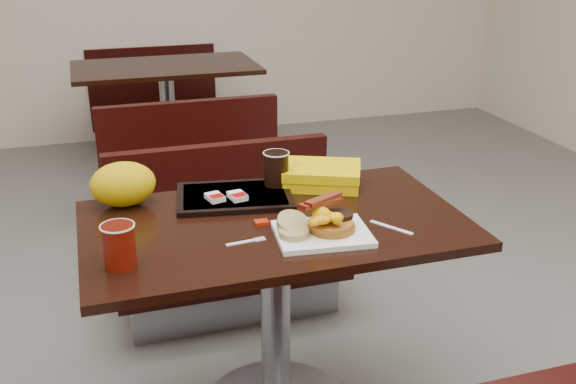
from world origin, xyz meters
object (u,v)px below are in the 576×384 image
object	(u,v)px
platter	(322,234)
fork	(240,243)
table_near	(276,322)
bench_far_n	(156,98)
bench_near_n	(230,239)
tray	(235,197)
table_far	(169,120)
coffee_cup_near	(119,246)
knife	(391,227)
paper_bag	(123,184)
hashbrown_sleeve_right	(237,196)
pancake_stack	(332,225)
coffee_cup_far	(276,169)
bench_far_s	(185,153)
hashbrown_sleeve_left	(215,197)
clamshell	(322,175)

from	to	relation	value
platter	fork	bearing A→B (deg)	179.64
table_near	bench_far_n	size ratio (longest dim) A/B	1.20
bench_near_n	tray	bearing A→B (deg)	-99.40
table_near	table_far	xyz separation A→B (m)	(0.00, 2.60, 0.00)
table_near	coffee_cup_near	size ratio (longest dim) A/B	9.73
table_near	coffee_cup_near	bearing A→B (deg)	-161.42
platter	knife	xyz separation A→B (m)	(0.22, -0.01, -0.01)
knife	paper_bag	xyz separation A→B (m)	(-0.77, 0.43, 0.07)
hashbrown_sleeve_right	platter	bearing A→B (deg)	-69.75
platter	knife	distance (m)	0.22
table_near	tray	xyz separation A→B (m)	(-0.08, 0.21, 0.38)
pancake_stack	hashbrown_sleeve_right	size ratio (longest dim) A/B	2.06
platter	coffee_cup_far	xyz separation A→B (m)	(-0.02, 0.41, 0.07)
bench_far_s	pancake_stack	world-z (taller)	pancake_stack
table_near	pancake_stack	xyz separation A→B (m)	(0.14, -0.15, 0.41)
bench_far_n	coffee_cup_near	size ratio (longest dim) A/B	8.11
coffee_cup_near	knife	xyz separation A→B (m)	(0.82, 0.00, -0.06)
table_far	tray	size ratio (longest dim) A/B	3.10
tray	hashbrown_sleeve_right	xyz separation A→B (m)	(0.00, -0.04, 0.02)
coffee_cup_far	paper_bag	size ratio (longest dim) A/B	0.55
table_far	pancake_stack	world-z (taller)	pancake_stack
pancake_stack	coffee_cup_near	world-z (taller)	coffee_cup_near
table_far	bench_far_s	distance (m)	0.70
tray	bench_far_n	bearing A→B (deg)	97.69
bench_near_n	bench_far_n	distance (m)	2.60
knife	hashbrown_sleeve_left	distance (m)	0.59
bench_far_s	bench_far_n	bearing A→B (deg)	90.00
clamshell	hashbrown_sleeve_right	bearing A→B (deg)	-143.02
table_far	paper_bag	xyz separation A→B (m)	(-0.44, -2.33, 0.45)
hashbrown_sleeve_left	hashbrown_sleeve_right	xyz separation A→B (m)	(0.07, -0.01, 0.00)
platter	hashbrown_sleeve_right	distance (m)	0.37
coffee_cup_near	hashbrown_sleeve_left	xyz separation A→B (m)	(0.33, 0.35, -0.03)
tray	paper_bag	xyz separation A→B (m)	(-0.36, 0.06, 0.07)
coffee_cup_near	fork	xyz separation A→B (m)	(0.35, 0.04, -0.06)
bench_far_n	platter	bearing A→B (deg)	-88.25
bench_far_n	pancake_stack	bearing A→B (deg)	-87.73
table_near	hashbrown_sleeve_left	world-z (taller)	hashbrown_sleeve_left
table_near	pancake_stack	distance (m)	0.45
tray	coffee_cup_far	bearing A→B (deg)	24.78
clamshell	table_far	bearing A→B (deg)	119.65
pancake_stack	knife	xyz separation A→B (m)	(0.19, -0.01, -0.03)
table_far	bench_far_s	size ratio (longest dim) A/B	1.20
knife	bench_far_n	bearing A→B (deg)	152.45
knife	tray	xyz separation A→B (m)	(-0.41, 0.37, 0.01)
knife	hashbrown_sleeve_left	xyz separation A→B (m)	(-0.48, 0.34, 0.03)
bench_far_n	hashbrown_sleeve_left	bearing A→B (deg)	-92.83
fork	knife	world-z (taller)	same
table_near	fork	world-z (taller)	fork
table_far	table_near	bearing A→B (deg)	-90.00
hashbrown_sleeve_left	coffee_cup_far	bearing A→B (deg)	4.09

